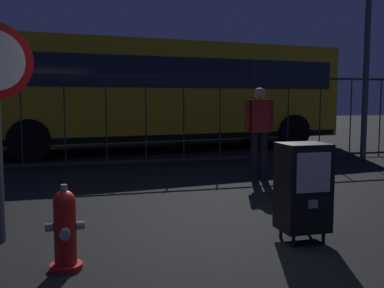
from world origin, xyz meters
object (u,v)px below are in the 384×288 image
at_px(pedestrian, 259,127).
at_px(fire_hydrant, 65,230).
at_px(bus_near, 161,90).
at_px(newspaper_box_primary, 303,187).
at_px(traffic_cone, 287,180).
at_px(bus_far, 145,93).

bearing_deg(pedestrian, fire_hydrant, -132.55).
xyz_separation_m(fire_hydrant, bus_near, (2.62, 8.89, 1.36)).
relative_size(fire_hydrant, bus_near, 0.07).
xyz_separation_m(pedestrian, bus_near, (-0.80, 5.15, 0.76)).
bearing_deg(bus_near, newspaper_box_primary, -98.84).
bearing_deg(traffic_cone, bus_far, 90.96).
xyz_separation_m(newspaper_box_primary, traffic_cone, (0.80, 1.91, -0.31)).
distance_m(pedestrian, bus_far, 10.17).
xyz_separation_m(fire_hydrant, pedestrian, (3.42, 3.73, 0.60)).
height_order(bus_near, bus_far, same).
xyz_separation_m(newspaper_box_primary, bus_far, (0.61, 13.69, 1.14)).
height_order(newspaper_box_primary, traffic_cone, newspaper_box_primary).
xyz_separation_m(traffic_cone, bus_far, (-0.20, 11.78, 1.45)).
distance_m(traffic_cone, bus_near, 6.97).
height_order(traffic_cone, bus_far, bus_far).
distance_m(fire_hydrant, traffic_cone, 3.79).
distance_m(fire_hydrant, newspaper_box_primary, 2.38).
height_order(newspaper_box_primary, pedestrian, pedestrian).
height_order(traffic_cone, bus_near, bus_near).
bearing_deg(fire_hydrant, bus_near, 73.56).
relative_size(newspaper_box_primary, bus_near, 0.10).
relative_size(newspaper_box_primary, traffic_cone, 1.92).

